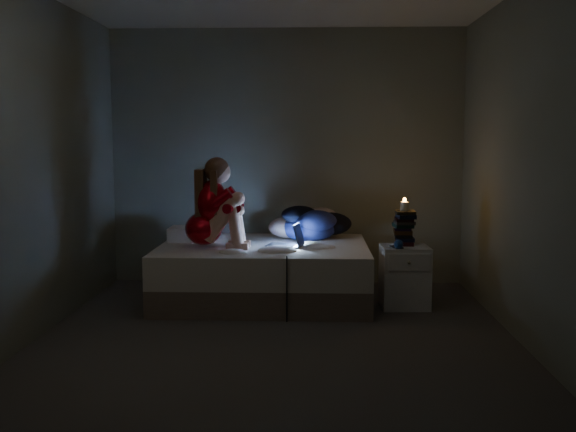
{
  "coord_description": "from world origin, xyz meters",
  "views": [
    {
      "loc": [
        0.27,
        -4.9,
        1.5
      ],
      "look_at": [
        0.05,
        1.0,
        0.8
      ],
      "focal_mm": 41.23,
      "sensor_mm": 36.0,
      "label": 1
    }
  ],
  "objects_px": {
    "laptop": "(284,235)",
    "candle": "(404,207)",
    "nightstand": "(404,277)",
    "bed": "(264,272)",
    "woman": "(203,202)",
    "phone": "(396,247)"
  },
  "relations": [
    {
      "from": "woman",
      "to": "phone",
      "type": "relative_size",
      "value": 5.81
    },
    {
      "from": "phone",
      "to": "laptop",
      "type": "bearing_deg",
      "value": 154.15
    },
    {
      "from": "bed",
      "to": "laptop",
      "type": "relative_size",
      "value": 6.02
    },
    {
      "from": "laptop",
      "to": "candle",
      "type": "distance_m",
      "value": 1.1
    },
    {
      "from": "laptop",
      "to": "nightstand",
      "type": "height_order",
      "value": "laptop"
    },
    {
      "from": "woman",
      "to": "laptop",
      "type": "relative_size",
      "value": 2.58
    },
    {
      "from": "laptop",
      "to": "candle",
      "type": "height_order",
      "value": "candle"
    },
    {
      "from": "candle",
      "to": "phone",
      "type": "bearing_deg",
      "value": -117.61
    },
    {
      "from": "bed",
      "to": "phone",
      "type": "height_order",
      "value": "phone"
    },
    {
      "from": "laptop",
      "to": "candle",
      "type": "xyz_separation_m",
      "value": [
        1.07,
        -0.0,
        0.25
      ]
    },
    {
      "from": "bed",
      "to": "candle",
      "type": "relative_size",
      "value": 23.71
    },
    {
      "from": "woman",
      "to": "phone",
      "type": "xyz_separation_m",
      "value": [
        1.7,
        -0.1,
        -0.37
      ]
    },
    {
      "from": "woman",
      "to": "laptop",
      "type": "height_order",
      "value": "woman"
    },
    {
      "from": "nightstand",
      "to": "phone",
      "type": "relative_size",
      "value": 3.92
    },
    {
      "from": "nightstand",
      "to": "candle",
      "type": "bearing_deg",
      "value": 87.82
    },
    {
      "from": "laptop",
      "to": "nightstand",
      "type": "relative_size",
      "value": 0.57
    },
    {
      "from": "bed",
      "to": "phone",
      "type": "xyz_separation_m",
      "value": [
        1.18,
        -0.29,
        0.29
      ]
    },
    {
      "from": "nightstand",
      "to": "woman",
      "type": "bearing_deg",
      "value": 176.98
    },
    {
      "from": "laptop",
      "to": "phone",
      "type": "relative_size",
      "value": 2.25
    },
    {
      "from": "woman",
      "to": "laptop",
      "type": "xyz_separation_m",
      "value": [
        0.72,
        0.08,
        -0.3
      ]
    },
    {
      "from": "woman",
      "to": "nightstand",
      "type": "bearing_deg",
      "value": 0.77
    },
    {
      "from": "laptop",
      "to": "nightstand",
      "type": "xyz_separation_m",
      "value": [
        1.07,
        -0.09,
        -0.36
      ]
    }
  ]
}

